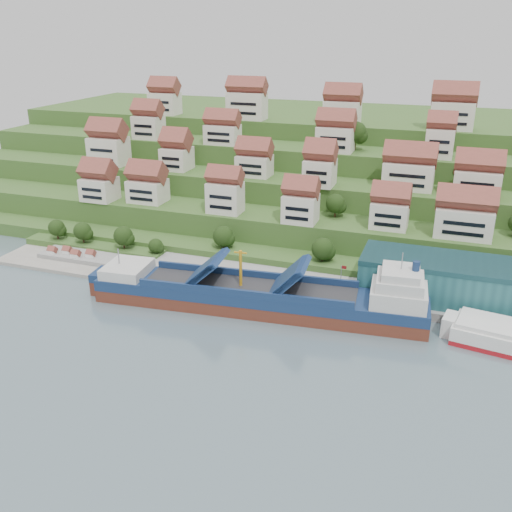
% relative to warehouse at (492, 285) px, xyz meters
% --- Properties ---
extents(ground, '(300.00, 300.00, 0.00)m').
position_rel_warehouse_xyz_m(ground, '(-52.00, -17.00, -7.20)').
color(ground, slate).
rests_on(ground, ground).
extents(quay, '(180.00, 14.00, 2.20)m').
position_rel_warehouse_xyz_m(quay, '(-32.00, -2.00, -6.10)').
color(quay, gray).
rests_on(quay, ground).
extents(pebble_beach, '(45.00, 20.00, 1.00)m').
position_rel_warehouse_xyz_m(pebble_beach, '(-110.00, -5.00, -6.70)').
color(pebble_beach, gray).
rests_on(pebble_beach, ground).
extents(hillside, '(260.00, 128.00, 31.00)m').
position_rel_warehouse_xyz_m(hillside, '(-52.00, 86.55, 3.46)').
color(hillside, '#2D4C1E').
rests_on(hillside, ground).
extents(hillside_village, '(158.72, 64.51, 29.64)m').
position_rel_warehouse_xyz_m(hillside_village, '(-50.03, 43.75, 17.25)').
color(hillside_village, silver).
rests_on(hillside_village, ground).
extents(hillside_trees, '(137.71, 62.51, 31.58)m').
position_rel_warehouse_xyz_m(hillside_trees, '(-54.88, 27.79, 9.42)').
color(hillside_trees, '#213B13').
rests_on(hillside_trees, ground).
extents(warehouse, '(60.00, 15.00, 10.00)m').
position_rel_warehouse_xyz_m(warehouse, '(0.00, 0.00, 0.00)').
color(warehouse, '#235C61').
rests_on(warehouse, quay).
extents(flagpole, '(1.28, 0.16, 8.00)m').
position_rel_warehouse_xyz_m(flagpole, '(-33.89, -7.00, -0.32)').
color(flagpole, gray).
rests_on(flagpole, quay).
extents(beach_huts, '(14.40, 3.70, 2.20)m').
position_rel_warehouse_xyz_m(beach_huts, '(-112.00, -6.25, -5.10)').
color(beach_huts, white).
rests_on(beach_huts, pebble_beach).
extents(cargo_ship, '(79.82, 19.53, 17.54)m').
position_rel_warehouse_xyz_m(cargo_ship, '(-49.82, -16.07, -3.87)').
color(cargo_ship, '#5A281B').
rests_on(cargo_ship, ground).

